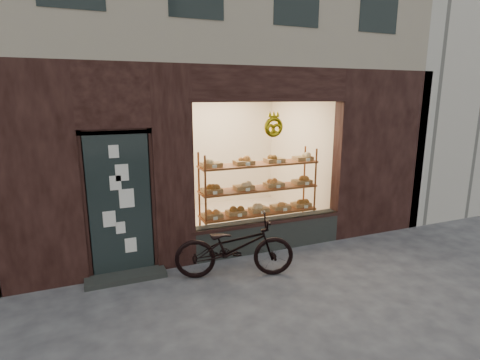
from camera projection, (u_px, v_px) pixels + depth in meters
name	position (u px, v px, depth m)	size (l,w,h in m)	color
ground	(313.00, 319.00, 4.54)	(90.00, 90.00, 0.00)	#39393D
neighbor_right	(479.00, 37.00, 12.05)	(12.00, 7.00, 9.00)	beige
display_shelf	(259.00, 196.00, 6.82)	(2.20, 0.45, 1.70)	brown
bicycle	(235.00, 247.00, 5.53)	(0.61, 1.76, 0.93)	black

